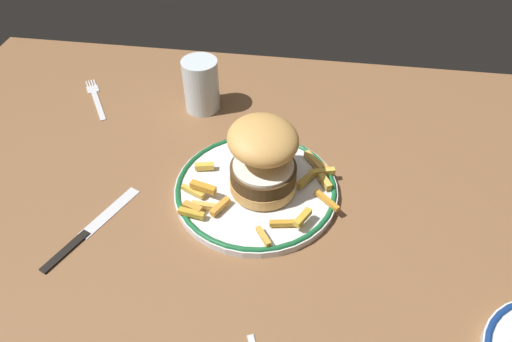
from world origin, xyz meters
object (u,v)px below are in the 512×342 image
object	(u,v)px
burger	(263,158)
dinner_plate	(256,189)
water_glass	(201,88)
knife	(85,234)
fork	(96,98)

from	to	relation	value
burger	dinner_plate	bearing A→B (deg)	-160.67
dinner_plate	water_glass	size ratio (longest dim) A/B	2.54
burger	water_glass	bearing A→B (deg)	124.83
dinner_plate	water_glass	bearing A→B (deg)	122.43
water_glass	knife	world-z (taller)	water_glass
burger	knife	bearing A→B (deg)	-153.10
water_glass	fork	xyz separation A→B (cm)	(-21.22, -0.17, -4.04)
burger	water_glass	size ratio (longest dim) A/B	1.51
knife	burger	bearing A→B (deg)	26.90
burger	knife	xyz separation A→B (cm)	(-23.88, -12.11, -6.83)
dinner_plate	fork	xyz separation A→B (cm)	(-34.31, 20.44, -0.66)
burger	fork	distance (cm)	41.21
knife	dinner_plate	bearing A→B (deg)	27.21
fork	burger	bearing A→B (deg)	-29.64
dinner_plate	water_glass	xyz separation A→B (cm)	(-13.10, 20.61, 3.39)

